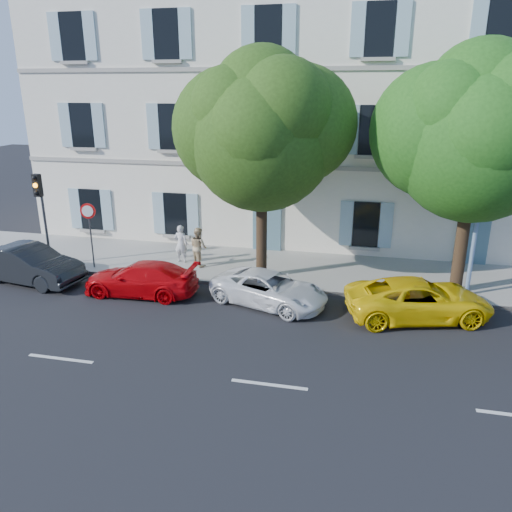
% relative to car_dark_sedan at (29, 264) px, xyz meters
% --- Properties ---
extents(ground, '(90.00, 90.00, 0.00)m').
position_rel_car_dark_sedan_xyz_m(ground, '(10.54, -1.02, -0.73)').
color(ground, black).
extents(sidewalk, '(36.00, 4.50, 0.15)m').
position_rel_car_dark_sedan_xyz_m(sidewalk, '(10.54, 3.43, -0.66)').
color(sidewalk, '#A09E96').
rests_on(sidewalk, ground).
extents(kerb, '(36.00, 0.16, 0.16)m').
position_rel_car_dark_sedan_xyz_m(kerb, '(10.54, 1.26, -0.65)').
color(kerb, '#9E998E').
rests_on(kerb, ground).
extents(building, '(28.00, 7.00, 12.00)m').
position_rel_car_dark_sedan_xyz_m(building, '(10.54, 9.18, 5.27)').
color(building, white).
rests_on(building, ground).
extents(car_dark_sedan, '(4.63, 2.24, 1.46)m').
position_rel_car_dark_sedan_xyz_m(car_dark_sedan, '(0.00, 0.00, 0.00)').
color(car_dark_sedan, black).
rests_on(car_dark_sedan, ground).
extents(car_red_coupe, '(4.23, 1.80, 1.22)m').
position_rel_car_dark_sedan_xyz_m(car_red_coupe, '(4.78, -0.18, -0.12)').
color(car_red_coupe, '#C6050A').
rests_on(car_red_coupe, ground).
extents(car_white_coupe, '(4.55, 3.15, 1.16)m').
position_rel_car_dark_sedan_xyz_m(car_white_coupe, '(9.56, -0.05, -0.15)').
color(car_white_coupe, white).
rests_on(car_white_coupe, ground).
extents(car_yellow_supercar, '(5.13, 3.32, 1.31)m').
position_rel_car_dark_sedan_xyz_m(car_yellow_supercar, '(14.57, -0.06, -0.07)').
color(car_yellow_supercar, yellow).
rests_on(car_yellow_supercar, ground).
extents(tree_left, '(5.37, 5.37, 8.32)m').
position_rel_car_dark_sedan_xyz_m(tree_left, '(8.80, 2.23, 4.77)').
color(tree_left, '#3A2819').
rests_on(tree_left, sidewalk).
extents(tree_right, '(5.43, 5.43, 8.37)m').
position_rel_car_dark_sedan_xyz_m(tree_right, '(16.10, 2.30, 4.78)').
color(tree_right, '#3A2819').
rests_on(tree_right, sidewalk).
extents(traffic_light, '(0.32, 0.44, 3.86)m').
position_rel_car_dark_sedan_xyz_m(traffic_light, '(-0.20, 1.52, 2.21)').
color(traffic_light, '#383A3D').
rests_on(traffic_light, sidewalk).
extents(road_sign, '(0.62, 0.16, 2.72)m').
position_rel_car_dark_sedan_xyz_m(road_sign, '(1.77, 1.71, 1.38)').
color(road_sign, '#383A3D').
rests_on(road_sign, sidewalk).
extents(street_lamp, '(0.36, 1.65, 7.68)m').
position_rel_car_dark_sedan_xyz_m(street_lamp, '(16.45, 1.84, 3.77)').
color(street_lamp, '#7293BF').
rests_on(street_lamp, sidewalk).
extents(pedestrian_a, '(0.62, 0.43, 1.63)m').
position_rel_car_dark_sedan_xyz_m(pedestrian_a, '(5.12, 3.13, 0.24)').
color(pedestrian_a, silver).
rests_on(pedestrian_a, sidewalk).
extents(pedestrian_b, '(1.01, 0.97, 1.64)m').
position_rel_car_dark_sedan_xyz_m(pedestrian_b, '(5.97, 2.90, 0.24)').
color(pedestrian_b, tan).
rests_on(pedestrian_b, sidewalk).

